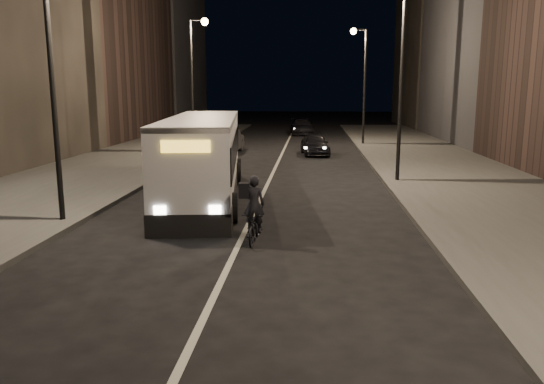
% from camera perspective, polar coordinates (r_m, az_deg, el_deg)
% --- Properties ---
extents(ground, '(180.00, 180.00, 0.00)m').
position_cam_1_polar(ground, '(11.88, -5.10, -8.76)').
color(ground, black).
rests_on(ground, ground).
extents(sidewalk_right, '(7.00, 70.00, 0.16)m').
position_cam_1_polar(sidewalk_right, '(26.19, 18.90, 1.74)').
color(sidewalk_right, '#383836').
rests_on(sidewalk_right, ground).
extents(sidewalk_left, '(7.00, 70.00, 0.16)m').
position_cam_1_polar(sidewalk_left, '(27.38, -18.04, 2.17)').
color(sidewalk_left, '#383836').
rests_on(sidewalk_left, ground).
extents(streetlight_right_mid, '(1.20, 0.44, 8.12)m').
position_cam_1_polar(streetlight_right_mid, '(23.33, 13.20, 14.01)').
color(streetlight_right_mid, black).
rests_on(streetlight_right_mid, sidewalk_right).
extents(streetlight_right_far, '(1.20, 0.44, 8.12)m').
position_cam_1_polar(streetlight_right_far, '(39.21, 9.58, 12.78)').
color(streetlight_right_far, black).
rests_on(streetlight_right_far, sidewalk_right).
extents(streetlight_left_near, '(1.20, 0.44, 8.12)m').
position_cam_1_polar(streetlight_left_near, '(16.73, -22.02, 14.85)').
color(streetlight_left_near, black).
rests_on(streetlight_left_near, sidewalk_left).
extents(streetlight_left_far, '(1.20, 0.44, 8.12)m').
position_cam_1_polar(streetlight_left_far, '(33.84, -8.23, 13.13)').
color(streetlight_left_far, black).
rests_on(streetlight_left_far, sidewalk_left).
extents(city_bus, '(3.68, 11.39, 3.02)m').
position_cam_1_polar(city_bus, '(19.92, -7.37, 4.06)').
color(city_bus, silver).
rests_on(city_bus, ground).
extents(cyclist_on_bicycle, '(0.63, 1.62, 1.84)m').
position_cam_1_polar(cyclist_on_bicycle, '(14.02, -1.88, -3.04)').
color(cyclist_on_bicycle, black).
rests_on(cyclist_on_bicycle, ground).
extents(car_near, '(2.02, 4.02, 1.31)m').
position_cam_1_polar(car_near, '(33.29, 4.63, 5.14)').
color(car_near, black).
rests_on(car_near, ground).
extents(car_mid, '(1.74, 4.71, 1.54)m').
position_cam_1_polar(car_mid, '(34.39, -4.91, 5.51)').
color(car_mid, '#39393B').
rests_on(car_mid, ground).
extents(car_far, '(2.41, 4.99, 1.40)m').
position_cam_1_polar(car_far, '(48.69, 3.20, 7.03)').
color(car_far, black).
rests_on(car_far, ground).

